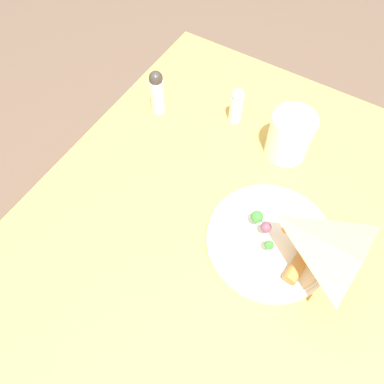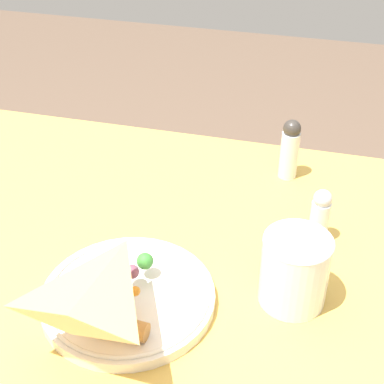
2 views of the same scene
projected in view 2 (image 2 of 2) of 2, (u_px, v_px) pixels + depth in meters
dining_table at (46, 326)px, 0.87m from camera, size 1.15×0.87×0.74m
plate_pizza at (128, 294)px, 0.76m from camera, size 0.23×0.23×0.05m
milk_glass at (294, 272)px, 0.75m from camera, size 0.09×0.09×0.10m
salt_shaker at (320, 215)px, 0.85m from camera, size 0.03×0.03×0.09m
pepper_shaker at (290, 149)px, 0.98m from camera, size 0.03×0.03×0.11m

